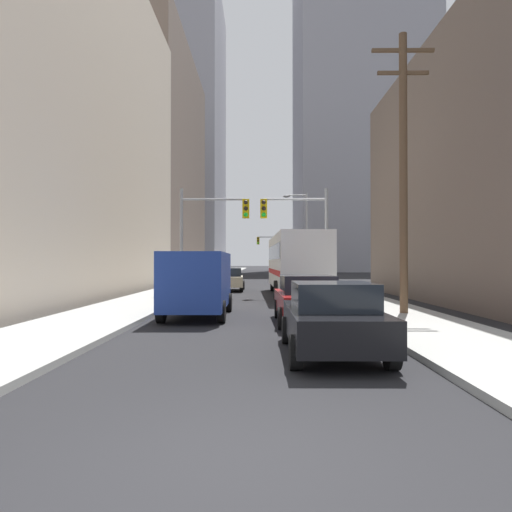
{
  "coord_description": "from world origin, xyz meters",
  "views": [
    {
      "loc": [
        0.31,
        -4.32,
        1.95
      ],
      "look_at": [
        0.0,
        37.47,
        2.45
      ],
      "focal_mm": 32.52,
      "sensor_mm": 36.0,
      "label": 1
    }
  ],
  "objects_px": {
    "sedan_beige": "(229,279)",
    "traffic_signal_far_right": "(273,246)",
    "traffic_signal_near_left": "(211,224)",
    "traffic_signal_near_right": "(298,224)",
    "city_bus": "(295,262)",
    "sedan_black": "(332,318)",
    "sedan_red": "(307,299)",
    "cargo_van_blue": "(198,280)"
  },
  "relations": [
    {
      "from": "sedan_beige",
      "to": "traffic_signal_far_right",
      "type": "bearing_deg",
      "value": 83.46
    },
    {
      "from": "traffic_signal_near_left",
      "to": "traffic_signal_near_right",
      "type": "xyz_separation_m",
      "value": [
        4.8,
        -0.0,
        -0.0
      ]
    },
    {
      "from": "city_bus",
      "to": "traffic_signal_far_right",
      "type": "xyz_separation_m",
      "value": [
        -0.13,
        38.6,
        2.13
      ]
    },
    {
      "from": "sedan_black",
      "to": "sedan_beige",
      "type": "bearing_deg",
      "value": 99.47
    },
    {
      "from": "sedan_red",
      "to": "traffic_signal_near_right",
      "type": "relative_size",
      "value": 0.71
    },
    {
      "from": "sedan_red",
      "to": "traffic_signal_far_right",
      "type": "xyz_separation_m",
      "value": [
        0.43,
        50.45,
        3.29
      ]
    },
    {
      "from": "traffic_signal_near_right",
      "to": "sedan_beige",
      "type": "bearing_deg",
      "value": 128.7
    },
    {
      "from": "traffic_signal_near_right",
      "to": "traffic_signal_far_right",
      "type": "xyz_separation_m",
      "value": [
        -0.19,
        39.44,
        0.02
      ]
    },
    {
      "from": "traffic_signal_near_left",
      "to": "sedan_red",
      "type": "bearing_deg",
      "value": -69.2
    },
    {
      "from": "sedan_red",
      "to": "sedan_beige",
      "type": "bearing_deg",
      "value": 102.24
    },
    {
      "from": "sedan_black",
      "to": "traffic_signal_near_right",
      "type": "distance_m",
      "value": 16.28
    },
    {
      "from": "traffic_signal_far_right",
      "to": "traffic_signal_near_right",
      "type": "bearing_deg",
      "value": -89.72
    },
    {
      "from": "city_bus",
      "to": "sedan_beige",
      "type": "relative_size",
      "value": 2.71
    },
    {
      "from": "sedan_beige",
      "to": "sedan_red",
      "type": "bearing_deg",
      "value": -77.76
    },
    {
      "from": "city_bus",
      "to": "cargo_van_blue",
      "type": "bearing_deg",
      "value": -112.67
    },
    {
      "from": "sedan_red",
      "to": "sedan_beige",
      "type": "distance_m",
      "value": 16.53
    },
    {
      "from": "city_bus",
      "to": "sedan_beige",
      "type": "bearing_deg",
      "value": 133.37
    },
    {
      "from": "city_bus",
      "to": "traffic_signal_near_left",
      "type": "distance_m",
      "value": 5.26
    },
    {
      "from": "sedan_black",
      "to": "traffic_signal_far_right",
      "type": "bearing_deg",
      "value": 89.57
    },
    {
      "from": "sedan_black",
      "to": "sedan_beige",
      "type": "xyz_separation_m",
      "value": [
        -3.52,
        21.08,
        0.0
      ]
    },
    {
      "from": "cargo_van_blue",
      "to": "sedan_black",
      "type": "xyz_separation_m",
      "value": [
        3.67,
        -6.69,
        -0.52
      ]
    },
    {
      "from": "city_bus",
      "to": "traffic_signal_near_right",
      "type": "distance_m",
      "value": 2.28
    },
    {
      "from": "city_bus",
      "to": "sedan_black",
      "type": "relative_size",
      "value": 2.75
    },
    {
      "from": "city_bus",
      "to": "sedan_red",
      "type": "xyz_separation_m",
      "value": [
        -0.56,
        -11.85,
        -1.16
      ]
    },
    {
      "from": "traffic_signal_far_right",
      "to": "traffic_signal_near_left",
      "type": "bearing_deg",
      "value": -96.66
    },
    {
      "from": "traffic_signal_near_left",
      "to": "sedan_black",
      "type": "bearing_deg",
      "value": -75.25
    },
    {
      "from": "sedan_red",
      "to": "sedan_beige",
      "type": "xyz_separation_m",
      "value": [
        -3.5,
        16.15,
        0.0
      ]
    },
    {
      "from": "city_bus",
      "to": "traffic_signal_near_left",
      "type": "height_order",
      "value": "traffic_signal_near_left"
    },
    {
      "from": "sedan_beige",
      "to": "traffic_signal_near_left",
      "type": "xyz_separation_m",
      "value": [
        -0.68,
        -5.14,
        3.27
      ]
    },
    {
      "from": "sedan_beige",
      "to": "traffic_signal_near_left",
      "type": "height_order",
      "value": "traffic_signal_near_left"
    },
    {
      "from": "city_bus",
      "to": "sedan_red",
      "type": "bearing_deg",
      "value": -92.69
    },
    {
      "from": "cargo_van_blue",
      "to": "traffic_signal_near_left",
      "type": "bearing_deg",
      "value": 93.24
    },
    {
      "from": "traffic_signal_far_right",
      "to": "sedan_red",
      "type": "bearing_deg",
      "value": -90.48
    },
    {
      "from": "traffic_signal_near_left",
      "to": "traffic_signal_near_right",
      "type": "distance_m",
      "value": 4.8
    },
    {
      "from": "city_bus",
      "to": "traffic_signal_far_right",
      "type": "height_order",
      "value": "traffic_signal_far_right"
    },
    {
      "from": "sedan_black",
      "to": "traffic_signal_far_right",
      "type": "distance_m",
      "value": 55.48
    },
    {
      "from": "traffic_signal_near_left",
      "to": "sedan_beige",
      "type": "bearing_deg",
      "value": 82.48
    },
    {
      "from": "traffic_signal_near_left",
      "to": "city_bus",
      "type": "bearing_deg",
      "value": 10.11
    },
    {
      "from": "sedan_beige",
      "to": "cargo_van_blue",
      "type": "bearing_deg",
      "value": -90.62
    },
    {
      "from": "cargo_van_blue",
      "to": "sedan_beige",
      "type": "relative_size",
      "value": 1.23
    },
    {
      "from": "cargo_van_blue",
      "to": "traffic_signal_far_right",
      "type": "distance_m",
      "value": 48.94
    },
    {
      "from": "cargo_van_blue",
      "to": "sedan_red",
      "type": "height_order",
      "value": "cargo_van_blue"
    }
  ]
}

